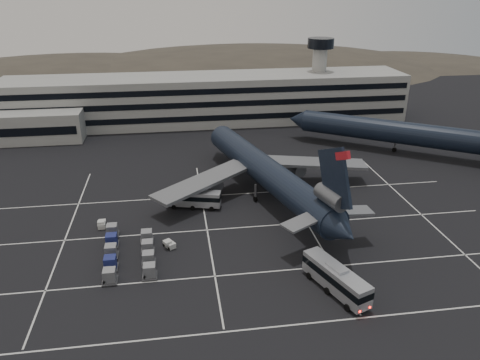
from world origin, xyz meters
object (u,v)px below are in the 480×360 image
object	(u,v)px
bus_near	(336,278)
bus_far	(193,198)
tug_a	(102,224)
uld_cluster	(127,252)
trijet_main	(267,172)

from	to	relation	value
bus_near	bus_far	size ratio (longest dim) A/B	1.13
bus_near	bus_far	bearing A→B (deg)	100.89
bus_near	bus_far	distance (m)	34.39
bus_near	bus_far	world-z (taller)	bus_near
tug_a	uld_cluster	world-z (taller)	uld_cluster
trijet_main	uld_cluster	bearing A→B (deg)	-158.75
bus_far	uld_cluster	distance (m)	19.71
bus_near	trijet_main	bearing A→B (deg)	74.85
tug_a	uld_cluster	bearing A→B (deg)	-66.84
trijet_main	bus_near	xyz separation A→B (m)	(3.25, -32.32, -2.95)
trijet_main	uld_cluster	size ratio (longest dim) A/B	3.50
tug_a	bus_near	bearing A→B (deg)	-37.47
uld_cluster	trijet_main	bearing A→B (deg)	36.33
tug_a	uld_cluster	xyz separation A→B (m)	(5.21, -10.58, 0.37)
tug_a	bus_far	bearing A→B (deg)	15.54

